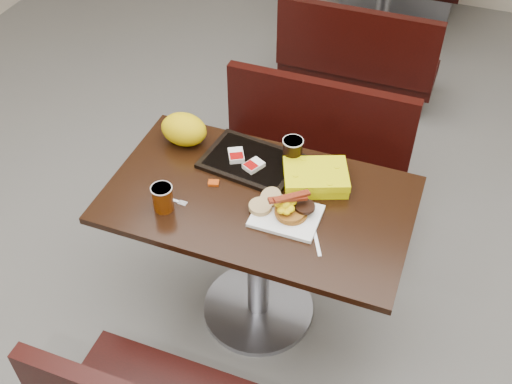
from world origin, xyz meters
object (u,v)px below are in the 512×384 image
at_px(bench_far_s, 361,48).
at_px(hashbrown_sleeve_right, 254,165).
at_px(table_near, 259,259).
at_px(pancake_stack, 292,212).
at_px(fork, 169,199).
at_px(platter, 286,216).
at_px(bench_near_n, 306,162).
at_px(tray, 251,161).
at_px(coffee_cup_near, 163,198).
at_px(knife, 316,240).
at_px(hashbrown_sleeve_left, 236,155).
at_px(coffee_cup_far, 293,151).
at_px(paper_bag, 184,129).
at_px(clamshell, 316,178).

height_order(bench_far_s, hashbrown_sleeve_right, hashbrown_sleeve_right).
distance_m(table_near, bench_far_s, 1.90).
xyz_separation_m(pancake_stack, fork, (-0.48, -0.08, -0.03)).
xyz_separation_m(table_near, platter, (0.14, -0.07, 0.38)).
height_order(bench_near_n, tray, tray).
height_order(coffee_cup_near, knife, coffee_cup_near).
relative_size(platter, hashbrown_sleeve_left, 3.05).
xyz_separation_m(tray, coffee_cup_far, (0.16, 0.05, 0.06)).
distance_m(knife, tray, 0.50).
height_order(tray, paper_bag, paper_bag).
bearing_deg(platter, clamshell, 76.90).
bearing_deg(hashbrown_sleeve_right, paper_bag, -164.43).
bearing_deg(table_near, paper_bag, 153.61).
bearing_deg(tray, bench_near_n, 85.86).
height_order(table_near, fork, fork).
bearing_deg(bench_near_n, clamshell, -71.32).
bearing_deg(knife, pancake_stack, -149.18).
bearing_deg(hashbrown_sleeve_right, pancake_stack, -14.05).
bearing_deg(hashbrown_sleeve_right, clamshell, 29.68).
distance_m(platter, pancake_stack, 0.03).
relative_size(tray, clamshell, 1.52).
xyz_separation_m(table_near, fork, (-0.33, -0.14, 0.38)).
bearing_deg(hashbrown_sleeve_right, hashbrown_sleeve_left, -173.25).
distance_m(hashbrown_sleeve_left, clamshell, 0.35).
bearing_deg(coffee_cup_far, knife, -59.72).
distance_m(bench_far_s, clamshell, 1.81).
relative_size(table_near, clamshell, 4.76).
height_order(bench_near_n, pancake_stack, pancake_stack).
height_order(table_near, clamshell, clamshell).
bearing_deg(tray, fork, -118.45).
relative_size(platter, tray, 0.66).
distance_m(coffee_cup_far, paper_bag, 0.48).
distance_m(bench_near_n, paper_bag, 0.79).
distance_m(pancake_stack, clamshell, 0.21).
relative_size(table_near, knife, 7.65).
xyz_separation_m(coffee_cup_near, hashbrown_sleeve_left, (0.16, 0.36, -0.03)).
height_order(platter, coffee_cup_near, coffee_cup_near).
distance_m(hashbrown_sleeve_left, coffee_cup_far, 0.24).
distance_m(coffee_cup_near, paper_bag, 0.41).
relative_size(pancake_stack, coffee_cup_near, 1.12).
xyz_separation_m(table_near, paper_bag, (-0.42, 0.21, 0.45)).
relative_size(bench_far_s, coffee_cup_far, 9.04).
bearing_deg(bench_far_s, clamshell, -83.94).
distance_m(hashbrown_sleeve_left, paper_bag, 0.26).
xyz_separation_m(pancake_stack, clamshell, (0.03, 0.21, 0.01)).
relative_size(hashbrown_sleeve_left, paper_bag, 0.41).
bearing_deg(hashbrown_sleeve_right, bench_far_s, 114.50).
distance_m(tray, hashbrown_sleeve_left, 0.07).
relative_size(bench_far_s, platter, 3.95).
height_order(pancake_stack, hashbrown_sleeve_left, same).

